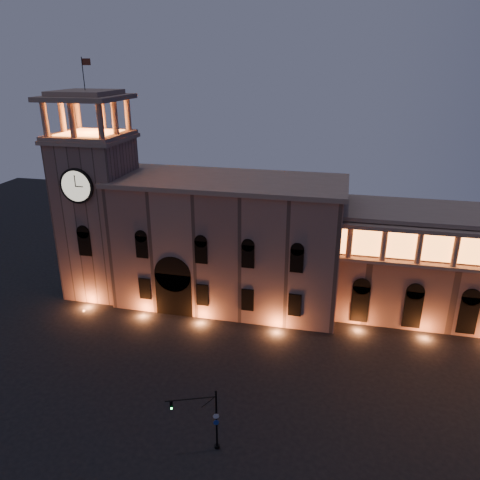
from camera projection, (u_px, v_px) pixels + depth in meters
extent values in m
plane|color=black|center=(195.00, 403.00, 46.63)|extent=(160.00, 160.00, 0.00)
cube|color=#886659|center=(228.00, 244.00, 64.00)|extent=(30.00, 12.00, 17.00)
cube|color=gray|center=(228.00, 181.00, 60.83)|extent=(30.80, 12.80, 0.60)
cube|color=black|center=(175.00, 293.00, 62.31)|extent=(5.00, 1.40, 6.00)
cylinder|color=black|center=(174.00, 272.00, 61.23)|extent=(5.00, 1.40, 5.00)
cube|color=orange|center=(175.00, 295.00, 62.20)|extent=(4.20, 0.20, 5.00)
cube|color=#886659|center=(100.00, 219.00, 66.02)|extent=(9.00, 9.00, 22.00)
cube|color=gray|center=(91.00, 139.00, 61.97)|extent=(9.80, 9.80, 0.50)
cylinder|color=black|center=(77.00, 186.00, 59.61)|extent=(4.60, 0.35, 4.60)
cylinder|color=beige|center=(76.00, 186.00, 59.48)|extent=(4.00, 0.12, 4.00)
cube|color=gray|center=(90.00, 135.00, 61.79)|extent=(9.40, 9.40, 0.50)
cube|color=orange|center=(90.00, 133.00, 61.69)|extent=(6.80, 6.80, 0.15)
cylinder|color=gray|center=(45.00, 119.00, 58.28)|extent=(0.76, 0.76, 4.20)
cylinder|color=gray|center=(72.00, 120.00, 57.49)|extent=(0.76, 0.76, 4.20)
cylinder|color=gray|center=(100.00, 121.00, 56.70)|extent=(0.76, 0.76, 4.20)
cylinder|color=gray|center=(77.00, 113.00, 65.19)|extent=(0.76, 0.76, 4.20)
cylinder|color=gray|center=(102.00, 114.00, 64.40)|extent=(0.76, 0.76, 4.20)
cylinder|color=gray|center=(128.00, 114.00, 63.62)|extent=(0.76, 0.76, 4.20)
cylinder|color=gray|center=(62.00, 116.00, 61.74)|extent=(0.76, 0.76, 4.20)
cylinder|color=gray|center=(115.00, 117.00, 60.16)|extent=(0.76, 0.76, 4.20)
cube|color=gray|center=(86.00, 98.00, 60.08)|extent=(9.80, 9.80, 0.60)
cube|color=gray|center=(85.00, 93.00, 59.87)|extent=(7.50, 7.50, 0.60)
cylinder|color=black|center=(83.00, 74.00, 59.04)|extent=(0.10, 0.10, 4.00)
plane|color=#60291B|center=(86.00, 62.00, 58.41)|extent=(1.20, 0.00, 1.20)
cylinder|color=gray|center=(350.00, 242.00, 56.42)|extent=(0.70, 0.70, 4.00)
cylinder|color=gray|center=(384.00, 245.00, 55.59)|extent=(0.70, 0.70, 4.00)
cylinder|color=gray|center=(419.00, 247.00, 54.76)|extent=(0.70, 0.70, 4.00)
cylinder|color=gray|center=(456.00, 250.00, 53.93)|extent=(0.70, 0.70, 4.00)
cylinder|color=black|center=(217.00, 421.00, 40.25)|extent=(0.17, 0.17, 5.97)
cylinder|color=black|center=(217.00, 446.00, 41.28)|extent=(0.48, 0.48, 0.26)
sphere|color=black|center=(216.00, 392.00, 39.15)|extent=(0.24, 0.24, 0.24)
cylinder|color=black|center=(191.00, 399.00, 39.06)|extent=(4.02, 1.61, 0.10)
cube|color=black|center=(171.00, 405.00, 39.00)|extent=(0.32, 0.31, 0.72)
cylinder|color=#0CE53F|center=(171.00, 408.00, 38.96)|extent=(0.17, 0.12, 0.15)
cylinder|color=silver|center=(216.00, 416.00, 39.92)|extent=(0.49, 0.21, 0.51)
cylinder|color=navy|center=(216.00, 423.00, 40.17)|extent=(0.49, 0.21, 0.51)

